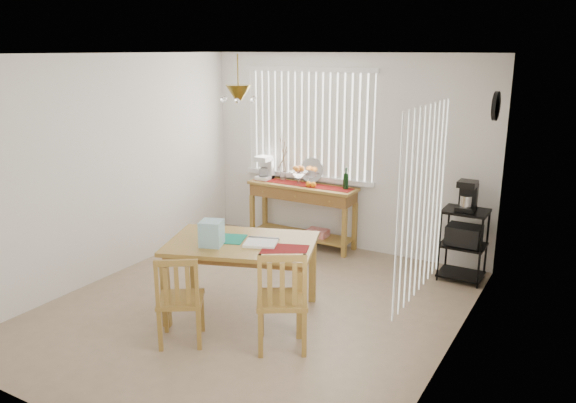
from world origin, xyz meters
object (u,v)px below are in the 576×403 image
Objects in this scene: wire_cart at (464,238)px; dining_table at (242,250)px; cart_items at (467,196)px; chair_left at (180,300)px; sideboard at (303,200)px; chair_right at (282,300)px.

dining_table is (-1.73, -2.03, 0.18)m from wire_cart.
cart_items reaches higher than dining_table.
chair_left is at bearing -123.71° from wire_cart.
chair_left is (-1.88, -2.82, -0.08)m from wire_cart.
chair_left is (-1.88, -2.83, -0.58)m from cart_items.
chair_left reaches higher than dining_table.
wire_cart is 0.97× the size of chair_left.
sideboard is 2.98m from chair_left.
sideboard is at bearing 102.47° from dining_table.
wire_cart is 2.64m from chair_right.
dining_table is at bearing 79.47° from chair_left.
cart_items reaches higher than chair_right.
sideboard is 2.21m from dining_table.
chair_right is at bearing -65.19° from sideboard.
dining_table is (0.48, -2.16, 0.05)m from sideboard.
chair_left is at bearing -100.53° from dining_table.
dining_table is at bearing -130.52° from wire_cart.
cart_items is 2.69m from dining_table.
sideboard is at bearing 114.81° from chair_right.
cart_items is at bearing 67.37° from chair_right.
wire_cart is at bearing -3.49° from sideboard.
dining_table is at bearing -130.40° from cart_items.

